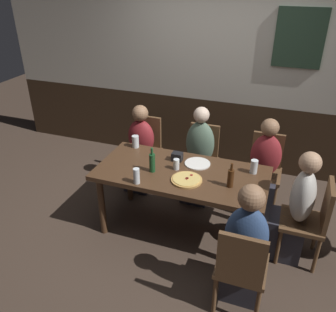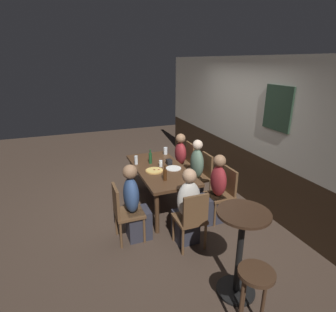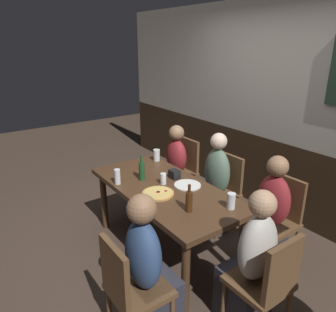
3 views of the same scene
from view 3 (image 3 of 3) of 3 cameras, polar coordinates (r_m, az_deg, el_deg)
The scene contains 22 objects.
ground_plane at distance 3.55m, azimuth -0.54°, elevation -16.38°, with size 12.00×12.00×0.00m, color #423328.
wall_back at distance 4.11m, azimuth 18.88°, elevation 7.66°, with size 6.40×0.13×2.60m.
dining_table at distance 3.21m, azimuth -0.58°, elevation -6.90°, with size 1.73×0.82×0.74m.
chair_head_east at distance 2.53m, azimuth 17.46°, elevation -20.71°, with size 0.40×0.40×0.88m.
chair_left_far at distance 4.28m, azimuth 2.71°, elevation -2.12°, with size 0.40×0.40×0.88m.
chair_right_near at distance 2.40m, azimuth -6.90°, elevation -22.34°, with size 0.40×0.40×0.88m.
chair_right_far at distance 3.34m, azimuth 19.26°, elevation -10.09°, with size 0.40×0.40×0.88m.
chair_mid_far at distance 3.76m, azimuth 9.90°, elevation -5.67°, with size 0.40×0.40×0.88m.
person_head_east at distance 2.60m, azimuth 14.50°, elevation -19.12°, with size 0.37×0.34×1.17m.
person_left_far at distance 4.20m, azimuth 0.94°, elevation -3.01°, with size 0.34×0.37×1.10m.
person_right_near at distance 2.46m, azimuth -3.38°, elevation -20.92°, with size 0.34×0.37×1.18m.
person_right_far at distance 3.23m, azimuth 17.49°, elevation -11.26°, with size 0.34×0.37×1.14m.
person_mid_far at distance 3.66m, azimuth 8.09°, elevation -6.35°, with size 0.34×0.37×1.18m.
pizza at distance 3.02m, azimuth -1.81°, elevation -6.71°, with size 0.30×0.30×0.03m.
pint_glass_stout at distance 2.81m, azimuth 11.28°, elevation -8.07°, with size 0.07×0.07×0.14m.
beer_glass_half at distance 3.25m, azimuth -9.09°, elevation -3.85°, with size 0.06×0.06×0.16m.
tumbler_water at distance 3.83m, azimuth -2.06°, elevation 0.04°, with size 0.08×0.08×0.14m.
pint_glass_pale at distance 3.21m, azimuth -0.86°, elevation -4.23°, with size 0.06×0.06×0.11m.
beer_bottle_green at distance 3.29m, azimuth -4.74°, elevation -2.60°, with size 0.06×0.06×0.26m.
beer_bottle_brown at distance 2.70m, azimuth 3.80°, elevation -8.06°, with size 0.06×0.06×0.25m.
plate_white_large at distance 3.20m, azimuth 3.53°, elevation -5.25°, with size 0.27×0.27×0.01m, color white.
condiment_caddy at distance 3.35m, azimuth 1.16°, elevation -3.28°, with size 0.11×0.09×0.09m, color black.
Camera 3 is at (2.35, -1.63, 2.11)m, focal length 33.90 mm.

